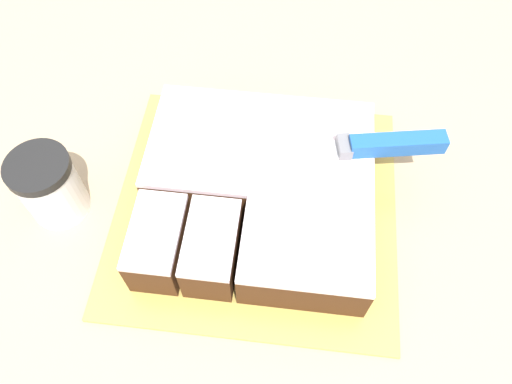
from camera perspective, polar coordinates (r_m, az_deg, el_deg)
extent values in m
plane|color=#7F705B|center=(1.54, -0.08, -16.84)|extent=(8.00, 8.00, 0.00)
cube|color=tan|center=(1.10, -0.11, -10.81)|extent=(1.40, 1.10, 0.91)
cube|color=gold|center=(0.66, 0.00, -1.69)|extent=(0.37, 0.35, 0.01)
cube|color=#472814|center=(0.66, 0.55, 3.80)|extent=(0.28, 0.16, 0.06)
cube|color=white|center=(0.63, 0.57, 5.59)|extent=(0.28, 0.16, 0.01)
cube|color=#472814|center=(0.59, 5.61, -7.46)|extent=(0.15, 0.11, 0.06)
cube|color=white|center=(0.56, 5.90, -6.04)|extent=(0.15, 0.11, 0.01)
cube|color=#472814|center=(0.61, -11.01, -5.87)|extent=(0.06, 0.10, 0.06)
cube|color=white|center=(0.58, -11.56, -4.40)|extent=(0.06, 0.10, 0.01)
cube|color=#472814|center=(0.60, -5.00, -6.61)|extent=(0.06, 0.10, 0.06)
cube|color=white|center=(0.56, -5.26, -5.15)|extent=(0.06, 0.10, 0.01)
cube|color=silver|center=(0.62, 1.10, 4.37)|extent=(0.21, 0.07, 0.00)
cube|color=slate|center=(0.62, 10.05, 5.13)|extent=(0.02, 0.03, 0.02)
cube|color=#1E59B2|center=(0.64, 15.85, 5.51)|extent=(0.12, 0.04, 0.02)
cylinder|color=white|center=(0.68, -22.34, 0.31)|extent=(0.07, 0.07, 0.09)
cylinder|color=black|center=(0.64, -23.75, 2.61)|extent=(0.08, 0.08, 0.01)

